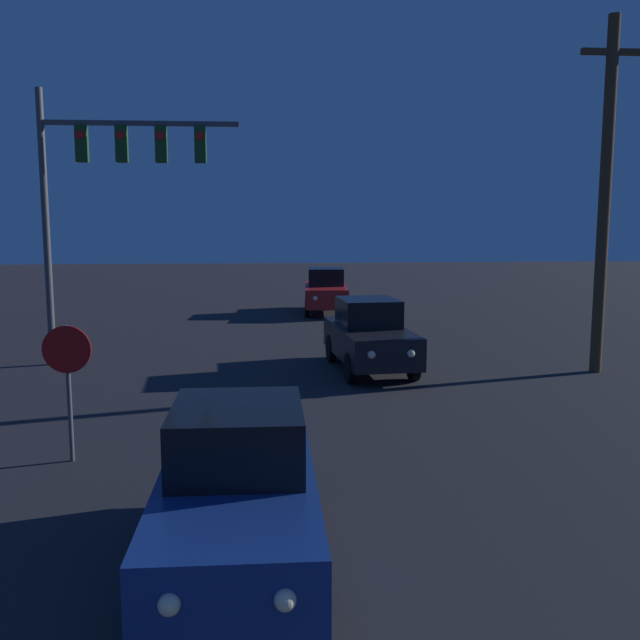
# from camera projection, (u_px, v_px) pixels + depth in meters

# --- Properties ---
(car_near) EXTENTS (1.70, 4.17, 1.77)m
(car_near) POSITION_uv_depth(u_px,v_px,m) (238.00, 492.00, 7.56)
(car_near) COLOR navy
(car_near) RESTS_ON ground_plane
(car_mid) EXTENTS (1.94, 4.25, 1.77)m
(car_mid) POSITION_uv_depth(u_px,v_px,m) (369.00, 336.00, 17.61)
(car_mid) COLOR black
(car_mid) RESTS_ON ground_plane
(car_far) EXTENTS (1.89, 4.23, 1.77)m
(car_far) POSITION_uv_depth(u_px,v_px,m) (326.00, 291.00, 28.45)
(car_far) COLOR #B21E1E
(car_far) RESTS_ON ground_plane
(traffic_signal_mast) EXTENTS (4.96, 0.30, 6.92)m
(traffic_signal_mast) POSITION_uv_depth(u_px,v_px,m) (104.00, 175.00, 17.85)
(traffic_signal_mast) COLOR #4C4C51
(traffic_signal_mast) RESTS_ON ground_plane
(stop_sign) EXTENTS (0.73, 0.07, 2.14)m
(stop_sign) POSITION_uv_depth(u_px,v_px,m) (68.00, 367.00, 10.87)
(stop_sign) COLOR #4C4C51
(stop_sign) RESTS_ON ground_plane
(utility_pole) EXTENTS (1.49, 0.28, 8.40)m
(utility_pole) POSITION_uv_depth(u_px,v_px,m) (605.00, 193.00, 16.92)
(utility_pole) COLOR #4C3823
(utility_pole) RESTS_ON ground_plane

